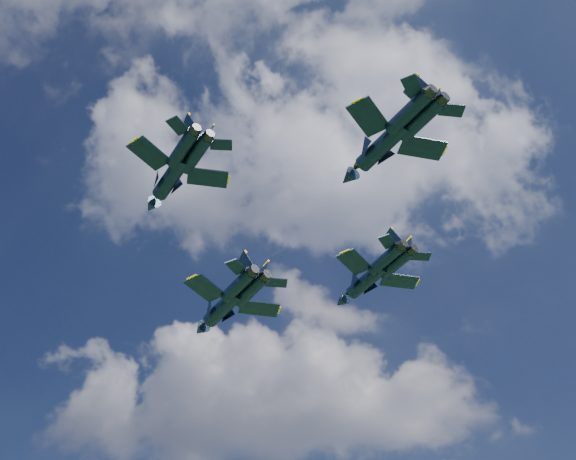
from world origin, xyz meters
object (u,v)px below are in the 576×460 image
at_px(jet_lead, 222,309).
at_px(jet_right, 365,281).
at_px(jet_slot, 380,148).
at_px(jet_left, 170,179).

distance_m(jet_lead, jet_right, 20.08).
relative_size(jet_lead, jet_right, 1.16).
xyz_separation_m(jet_lead, jet_slot, (22.21, -25.21, 1.44)).
distance_m(jet_lead, jet_left, 23.44).
bearing_deg(jet_lead, jet_left, -134.22).
height_order(jet_lead, jet_right, jet_lead).
distance_m(jet_left, jet_slot, 23.69).
relative_size(jet_lead, jet_slot, 1.11).
height_order(jet_lead, jet_slot, jet_slot).
distance_m(jet_lead, jet_slot, 33.62).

